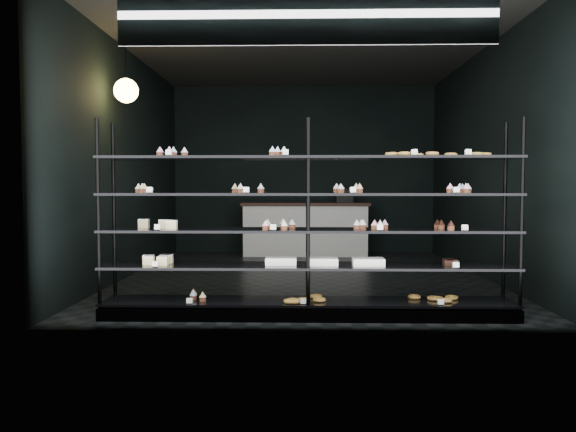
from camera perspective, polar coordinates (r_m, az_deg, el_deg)
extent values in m
cube|color=black|center=(7.98, 1.69, -6.14)|extent=(5.00, 6.00, 0.01)
cube|color=black|center=(8.11, 1.72, 16.71)|extent=(5.00, 6.00, 0.01)
cube|color=black|center=(10.88, 1.60, 4.72)|extent=(5.00, 0.01, 3.20)
cube|color=black|center=(4.89, 1.92, 6.84)|extent=(5.00, 0.01, 3.20)
cube|color=black|center=(8.26, -15.99, 5.16)|extent=(0.01, 6.00, 3.20)
cube|color=black|center=(8.29, 19.33, 5.10)|extent=(0.01, 6.00, 3.20)
cube|color=black|center=(5.56, 2.02, -9.59)|extent=(4.00, 0.50, 0.12)
cylinder|color=black|center=(5.55, -18.71, -0.13)|extent=(0.04, 0.04, 1.85)
cylinder|color=black|center=(5.97, -17.26, 0.10)|extent=(0.04, 0.04, 1.85)
cylinder|color=black|center=(5.22, 2.07, -0.16)|extent=(0.04, 0.04, 1.85)
cylinder|color=black|center=(5.66, 2.01, 0.08)|extent=(0.04, 0.04, 1.85)
cylinder|color=black|center=(5.60, 22.66, -0.17)|extent=(0.04, 0.04, 1.85)
cylinder|color=black|center=(6.01, 21.14, 0.06)|extent=(0.04, 0.04, 1.85)
cube|color=black|center=(5.54, 2.02, -8.68)|extent=(4.00, 0.50, 0.03)
cube|color=black|center=(5.48, 2.03, -5.10)|extent=(4.00, 0.50, 0.02)
cube|color=black|center=(5.45, 2.04, -1.45)|extent=(4.00, 0.50, 0.02)
cube|color=black|center=(5.43, 2.04, 2.23)|extent=(4.00, 0.50, 0.02)
cube|color=black|center=(5.44, 2.05, 5.92)|extent=(4.00, 0.50, 0.02)
cube|color=white|center=(5.39, -11.60, 6.29)|extent=(0.06, 0.04, 0.06)
cube|color=white|center=(5.26, -0.40, 6.43)|extent=(0.05, 0.04, 0.06)
cube|color=white|center=(5.36, 12.62, 6.30)|extent=(0.06, 0.04, 0.06)
cube|color=white|center=(5.49, 18.09, 6.14)|extent=(0.06, 0.04, 0.06)
cube|color=white|center=(5.45, -14.20, 2.54)|extent=(0.06, 0.04, 0.06)
cube|color=white|center=(5.28, -4.73, 2.61)|extent=(0.05, 0.04, 0.06)
cube|color=white|center=(5.27, 6.51, 2.60)|extent=(0.06, 0.04, 0.06)
cube|color=white|center=(5.44, 16.57, 2.51)|extent=(0.06, 0.04, 0.06)
cube|color=white|center=(5.44, -13.39, -1.14)|extent=(0.06, 0.04, 0.06)
cube|color=white|center=(5.27, -1.23, -1.19)|extent=(0.06, 0.04, 0.06)
cube|color=white|center=(5.31, 9.01, -1.19)|extent=(0.05, 0.04, 0.06)
cube|color=white|center=(5.47, 17.06, -1.17)|extent=(0.06, 0.04, 0.06)
cube|color=white|center=(5.47, -12.88, -4.80)|extent=(0.06, 0.04, 0.06)
cube|color=white|center=(5.49, 16.49, -4.82)|extent=(0.06, 0.04, 0.06)
cube|color=white|center=(5.47, -10.16, -8.49)|extent=(0.06, 0.04, 0.06)
cube|color=white|center=(5.36, 1.34, -8.68)|extent=(0.05, 0.04, 0.06)
cube|color=white|center=(5.52, 15.36, -8.44)|extent=(0.06, 0.04, 0.06)
cube|color=#0B163B|center=(5.17, 1.94, 19.59)|extent=(3.20, 0.04, 0.45)
cube|color=white|center=(5.16, 1.94, 19.65)|extent=(3.30, 0.02, 0.50)
cylinder|color=black|center=(7.41, -16.17, 15.48)|extent=(0.01, 0.01, 0.58)
sphere|color=#FFC559|center=(7.33, -16.12, 12.13)|extent=(0.30, 0.30, 0.30)
cube|color=silver|center=(10.41, 1.76, -1.48)|extent=(2.26, 0.60, 0.92)
cube|color=black|center=(10.38, 1.76, 1.22)|extent=(2.35, 0.65, 0.06)
cube|color=black|center=(10.41, 5.73, 2.06)|extent=(0.30, 0.30, 0.25)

